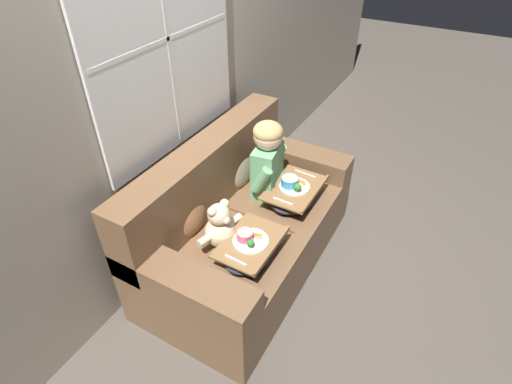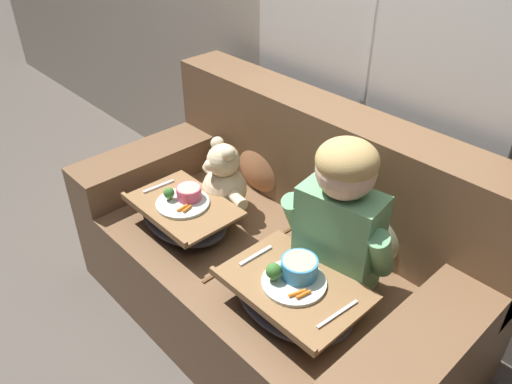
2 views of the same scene
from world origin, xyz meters
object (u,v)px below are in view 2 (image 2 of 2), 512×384
Objects in this scene: couch at (280,255)px; lap_tray_teddy at (184,215)px; throw_pillow_behind_child at (376,217)px; teddy_bear at (223,181)px; child_figure at (341,210)px; lap_tray_child at (293,294)px; throw_pillow_behind_teddy at (263,157)px.

couch is 3.79× the size of lap_tray_teddy.
throw_pillow_behind_child is 0.65m from teddy_bear.
child_figure is 0.32m from lap_tray_child.
lap_tray_teddy is (0.00, -0.21, -0.07)m from teddy_bear.
throw_pillow_behind_teddy is 0.76m from lap_tray_child.
teddy_bear reaches higher than lap_tray_child.
lap_tray_teddy is at bearing -144.12° from throw_pillow_behind_child.
throw_pillow_behind_child is at bearing 90.04° from child_figure.
throw_pillow_behind_teddy is at bearing 144.07° from lap_tray_child.
couch is 0.52m from child_figure.
throw_pillow_behind_child reaches higher than lap_tray_teddy.
couch is at bearing -147.81° from throw_pillow_behind_child.
child_figure is 0.69m from lap_tray_teddy.
lap_tray_child is (-0.00, -0.21, -0.24)m from child_figure.
teddy_bear is 0.65m from lap_tray_child.
throw_pillow_behind_teddy is 0.72× the size of lap_tray_child.
teddy_bear reaches higher than lap_tray_teddy.
child_figure reaches higher than lap_tray_teddy.
throw_pillow_behind_child is at bearing 0.00° from throw_pillow_behind_teddy.
child_figure is (0.00, -0.23, 0.14)m from throw_pillow_behind_child.
couch is at bearing -32.19° from throw_pillow_behind_teddy.
throw_pillow_behind_child is 1.07× the size of throw_pillow_behind_teddy.
lap_tray_teddy is (-0.00, -0.44, -0.10)m from throw_pillow_behind_teddy.
couch is 0.45m from throw_pillow_behind_child.
teddy_bear is at bearing -90.25° from throw_pillow_behind_teddy.
lap_tray_child is at bearing -19.10° from teddy_bear.
couch is 4.63× the size of throw_pillow_behind_child.
throw_pillow_behind_teddy is at bearing 180.00° from throw_pillow_behind_child.
lap_tray_child is (0.61, -0.21, -0.07)m from teddy_bear.
lap_tray_teddy is at bearing -90.07° from throw_pillow_behind_teddy.
lap_tray_child is 1.06× the size of lap_tray_teddy.
throw_pillow_behind_child is 0.45m from lap_tray_child.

